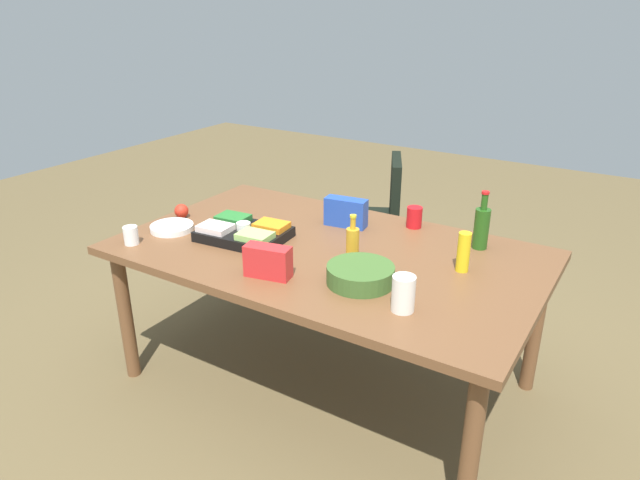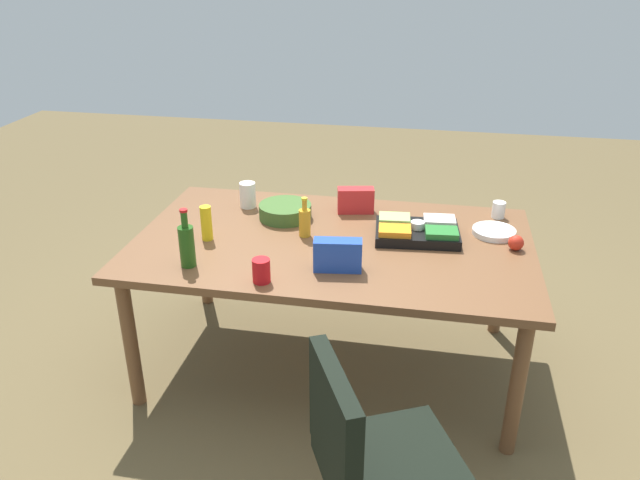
{
  "view_description": "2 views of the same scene",
  "coord_description": "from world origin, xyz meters",
  "px_view_note": "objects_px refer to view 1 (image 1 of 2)",
  "views": [
    {
      "loc": [
        -1.29,
        2.13,
        1.86
      ],
      "look_at": [
        -0.01,
        0.08,
        0.84
      ],
      "focal_mm": 31.9,
      "sensor_mm": 36.0,
      "label": 1
    },
    {
      "loc": [
        0.47,
        -2.81,
        2.12
      ],
      "look_at": [
        -0.05,
        -0.09,
        0.8
      ],
      "focal_mm": 35.01,
      "sensor_mm": 36.0,
      "label": 2
    }
  ],
  "objects_px": {
    "chip_bag_blue": "(346,212)",
    "mayo_jar": "(403,294)",
    "office_chair": "(368,234)",
    "paper_cup": "(131,235)",
    "veggie_tray": "(244,232)",
    "red_solo_cup": "(414,217)",
    "paper_plate_stack": "(172,227)",
    "salad_bowl": "(360,275)",
    "dressing_bottle": "(353,242)",
    "chip_bag_red": "(268,262)",
    "mustard_bottle": "(464,252)",
    "apple_red": "(181,211)",
    "conference_table": "(327,262)",
    "wine_bottle": "(482,227)"
  },
  "relations": [
    {
      "from": "chip_bag_red",
      "to": "chip_bag_blue",
      "type": "bearing_deg",
      "value": -88.98
    },
    {
      "from": "chip_bag_blue",
      "to": "office_chair",
      "type": "bearing_deg",
      "value": -70.94
    },
    {
      "from": "veggie_tray",
      "to": "dressing_bottle",
      "type": "relative_size",
      "value": 2.12
    },
    {
      "from": "chip_bag_red",
      "to": "paper_cup",
      "type": "relative_size",
      "value": 2.22
    },
    {
      "from": "mayo_jar",
      "to": "red_solo_cup",
      "type": "height_order",
      "value": "mayo_jar"
    },
    {
      "from": "salad_bowl",
      "to": "conference_table",
      "type": "bearing_deg",
      "value": -37.4
    },
    {
      "from": "paper_plate_stack",
      "to": "salad_bowl",
      "type": "height_order",
      "value": "salad_bowl"
    },
    {
      "from": "conference_table",
      "to": "paper_plate_stack",
      "type": "xyz_separation_m",
      "value": [
        0.81,
        0.22,
        0.08
      ]
    },
    {
      "from": "dressing_bottle",
      "to": "apple_red",
      "type": "height_order",
      "value": "dressing_bottle"
    },
    {
      "from": "office_chair",
      "to": "paper_plate_stack",
      "type": "bearing_deg",
      "value": 72.58
    },
    {
      "from": "conference_table",
      "to": "mayo_jar",
      "type": "height_order",
      "value": "mayo_jar"
    },
    {
      "from": "office_chair",
      "to": "red_solo_cup",
      "type": "bearing_deg",
      "value": 131.71
    },
    {
      "from": "chip_bag_red",
      "to": "mustard_bottle",
      "type": "distance_m",
      "value": 0.85
    },
    {
      "from": "salad_bowl",
      "to": "apple_red",
      "type": "distance_m",
      "value": 1.21
    },
    {
      "from": "chip_bag_blue",
      "to": "paper_cup",
      "type": "xyz_separation_m",
      "value": [
        0.77,
        0.76,
        -0.03
      ]
    },
    {
      "from": "paper_cup",
      "to": "chip_bag_blue",
      "type": "bearing_deg",
      "value": -135.04
    },
    {
      "from": "mayo_jar",
      "to": "paper_cup",
      "type": "xyz_separation_m",
      "value": [
        1.39,
        0.11,
        -0.03
      ]
    },
    {
      "from": "office_chair",
      "to": "salad_bowl",
      "type": "xyz_separation_m",
      "value": [
        -0.67,
        1.4,
        0.45
      ]
    },
    {
      "from": "red_solo_cup",
      "to": "mustard_bottle",
      "type": "bearing_deg",
      "value": 136.17
    },
    {
      "from": "chip_bag_blue",
      "to": "mayo_jar",
      "type": "height_order",
      "value": "chip_bag_blue"
    },
    {
      "from": "paper_plate_stack",
      "to": "chip_bag_blue",
      "type": "distance_m",
      "value": 0.91
    },
    {
      "from": "wine_bottle",
      "to": "mustard_bottle",
      "type": "bearing_deg",
      "value": 92.49
    },
    {
      "from": "paper_plate_stack",
      "to": "salad_bowl",
      "type": "relative_size",
      "value": 0.77
    },
    {
      "from": "paper_plate_stack",
      "to": "red_solo_cup",
      "type": "bearing_deg",
      "value": -145.98
    },
    {
      "from": "office_chair",
      "to": "veggie_tray",
      "type": "distance_m",
      "value": 1.36
    },
    {
      "from": "veggie_tray",
      "to": "mustard_bottle",
      "type": "distance_m",
      "value": 1.07
    },
    {
      "from": "wine_bottle",
      "to": "apple_red",
      "type": "height_order",
      "value": "wine_bottle"
    },
    {
      "from": "veggie_tray",
      "to": "salad_bowl",
      "type": "relative_size",
      "value": 1.56
    },
    {
      "from": "office_chair",
      "to": "paper_cup",
      "type": "bearing_deg",
      "value": 73.82
    },
    {
      "from": "conference_table",
      "to": "chip_bag_blue",
      "type": "relative_size",
      "value": 9.09
    },
    {
      "from": "chip_bag_blue",
      "to": "mayo_jar",
      "type": "relative_size",
      "value": 1.53
    },
    {
      "from": "conference_table",
      "to": "chip_bag_red",
      "type": "height_order",
      "value": "chip_bag_red"
    },
    {
      "from": "red_solo_cup",
      "to": "mayo_jar",
      "type": "bearing_deg",
      "value": 110.55
    },
    {
      "from": "dressing_bottle",
      "to": "red_solo_cup",
      "type": "relative_size",
      "value": 1.91
    },
    {
      "from": "chip_bag_blue",
      "to": "dressing_bottle",
      "type": "height_order",
      "value": "dressing_bottle"
    },
    {
      "from": "wine_bottle",
      "to": "mustard_bottle",
      "type": "height_order",
      "value": "wine_bottle"
    },
    {
      "from": "veggie_tray",
      "to": "wine_bottle",
      "type": "height_order",
      "value": "wine_bottle"
    },
    {
      "from": "office_chair",
      "to": "mustard_bottle",
      "type": "relative_size",
      "value": 4.99
    },
    {
      "from": "office_chair",
      "to": "mayo_jar",
      "type": "height_order",
      "value": "mayo_jar"
    },
    {
      "from": "office_chair",
      "to": "red_solo_cup",
      "type": "distance_m",
      "value": 1.03
    },
    {
      "from": "conference_table",
      "to": "wine_bottle",
      "type": "height_order",
      "value": "wine_bottle"
    },
    {
      "from": "office_chair",
      "to": "wine_bottle",
      "type": "distance_m",
      "value": 1.35
    },
    {
      "from": "chip_bag_red",
      "to": "chip_bag_blue",
      "type": "relative_size",
      "value": 0.91
    },
    {
      "from": "paper_plate_stack",
      "to": "mustard_bottle",
      "type": "relative_size",
      "value": 1.23
    },
    {
      "from": "apple_red",
      "to": "conference_table",
      "type": "bearing_deg",
      "value": -176.37
    },
    {
      "from": "dressing_bottle",
      "to": "mayo_jar",
      "type": "bearing_deg",
      "value": 141.05
    },
    {
      "from": "chip_bag_red",
      "to": "mustard_bottle",
      "type": "xyz_separation_m",
      "value": [
        -0.69,
        -0.5,
        0.02
      ]
    },
    {
      "from": "veggie_tray",
      "to": "salad_bowl",
      "type": "height_order",
      "value": "veggie_tray"
    },
    {
      "from": "office_chair",
      "to": "veggie_tray",
      "type": "height_order",
      "value": "office_chair"
    },
    {
      "from": "paper_plate_stack",
      "to": "red_solo_cup",
      "type": "distance_m",
      "value": 1.26
    }
  ]
}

